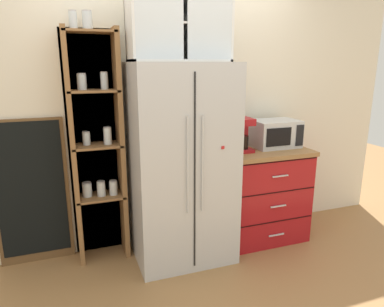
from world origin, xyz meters
The scene contains 11 objects.
ground_plane centered at (0.00, 0.00, 0.00)m, with size 10.54×10.54×0.00m, color #9E7042.
wall_back_cream centered at (0.00, 0.40, 1.27)m, with size 4.86×0.10×2.55m, color silver.
refrigerator centered at (0.00, 0.01, 0.85)m, with size 0.84×0.70×1.70m.
pantry_shelf_column centered at (-0.67, 0.28, 1.03)m, with size 0.47×0.30×2.09m.
counter_cabinet centered at (0.85, 0.07, 0.45)m, with size 0.82×0.59×0.91m.
microwave centered at (0.99, 0.12, 1.04)m, with size 0.44×0.33×0.26m.
coffee_maker centered at (0.60, 0.08, 1.06)m, with size 0.17×0.20×0.31m.
mug_navy centered at (0.85, 0.01, 0.95)m, with size 0.12×0.09×0.09m.
bottle_cobalt centered at (0.85, 0.13, 1.01)m, with size 0.07×0.07×0.25m.
upper_cabinet centered at (0.00, 0.06, 1.99)m, with size 0.80×0.32×0.57m.
chalkboard_menu centered at (-1.23, 0.33, 0.64)m, with size 0.60×0.04×1.26m.
Camera 1 is at (-0.88, -2.73, 1.69)m, focal length 32.49 mm.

